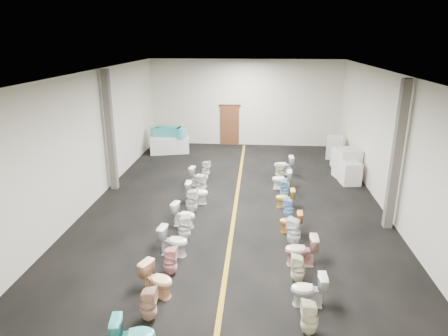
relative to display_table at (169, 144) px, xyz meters
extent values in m
plane|color=black|center=(3.72, -6.10, -0.42)|extent=(16.00, 16.00, 0.00)
plane|color=black|center=(3.72, -6.10, 4.08)|extent=(16.00, 16.00, 0.00)
plane|color=beige|center=(3.72, 1.90, 1.83)|extent=(10.00, 0.00, 10.00)
plane|color=beige|center=(3.72, -14.10, 1.83)|extent=(10.00, 0.00, 10.00)
plane|color=beige|center=(-1.28, -6.10, 1.83)|extent=(0.00, 16.00, 16.00)
plane|color=beige|center=(8.72, -6.10, 1.83)|extent=(0.00, 16.00, 16.00)
cube|color=#987216|center=(3.72, -6.10, -0.42)|extent=(0.12, 15.60, 0.01)
cube|color=#562D19|center=(2.92, 1.84, 0.63)|extent=(1.00, 0.10, 2.10)
cube|color=#331C11|center=(2.92, 1.85, 1.70)|extent=(1.15, 0.08, 0.10)
cube|color=#59544C|center=(-1.03, -5.10, 1.83)|extent=(0.25, 0.25, 4.50)
cube|color=#59544C|center=(8.47, -7.60, 1.83)|extent=(0.25, 0.25, 4.50)
cube|color=silver|center=(0.00, 0.00, 0.00)|extent=(2.09, 1.43, 0.85)
cube|color=teal|center=(0.00, 0.00, 0.63)|extent=(1.25, 0.76, 0.50)
cylinder|color=teal|center=(-0.60, 0.05, 0.63)|extent=(0.66, 0.66, 0.50)
cylinder|color=teal|center=(0.60, -0.05, 0.63)|extent=(0.66, 0.66, 0.50)
cube|color=teal|center=(0.00, 0.00, 0.83)|extent=(1.03, 0.54, 0.20)
cube|color=silver|center=(8.12, -3.86, 0.02)|extent=(0.79, 0.79, 0.90)
cube|color=beige|center=(8.12, -3.11, 0.19)|extent=(1.08, 1.08, 1.23)
cube|color=silver|center=(8.12, -1.72, -0.01)|extent=(0.74, 0.74, 0.83)
cube|color=silver|center=(8.12, -0.27, 0.10)|extent=(0.87, 0.87, 1.05)
imported|color=teal|center=(2.27, -13.35, -0.02)|extent=(0.84, 0.56, 0.80)
imported|color=tan|center=(2.30, -12.44, -0.04)|extent=(0.36, 0.35, 0.77)
imported|color=#F7BC8A|center=(2.27, -11.56, -0.03)|extent=(0.88, 0.71, 0.79)
imported|color=pink|center=(2.38, -10.75, -0.05)|extent=(0.36, 0.36, 0.75)
imported|color=silver|center=(2.27, -9.80, -0.02)|extent=(0.85, 0.57, 0.81)
imported|color=silver|center=(2.41, -9.04, -0.02)|extent=(0.40, 0.39, 0.80)
imported|color=white|center=(2.23, -8.11, -0.05)|extent=(0.83, 0.60, 0.76)
imported|color=silver|center=(2.32, -7.17, 0.01)|extent=(0.40, 0.39, 0.86)
imported|color=white|center=(2.37, -6.30, -0.02)|extent=(0.79, 0.45, 0.80)
imported|color=silver|center=(2.37, -5.44, -0.04)|extent=(0.45, 0.44, 0.76)
imported|color=white|center=(2.19, -4.59, -0.04)|extent=(0.82, 0.57, 0.76)
imported|color=silver|center=(2.33, -3.63, -0.06)|extent=(0.43, 0.42, 0.73)
imported|color=beige|center=(5.53, -12.56, -0.05)|extent=(0.36, 0.35, 0.75)
imported|color=silver|center=(5.61, -11.65, -0.04)|extent=(0.76, 0.43, 0.77)
imported|color=#EFE5C6|center=(5.46, -10.81, -0.06)|extent=(0.36, 0.35, 0.73)
imported|color=#D99F9B|center=(5.60, -10.02, -0.01)|extent=(0.82, 0.48, 0.83)
imported|color=silver|center=(5.51, -9.03, -0.01)|extent=(0.50, 0.50, 0.83)
imported|color=orange|center=(5.48, -8.24, -0.08)|extent=(0.68, 0.41, 0.68)
imported|color=#81B3ED|center=(5.48, -7.28, -0.08)|extent=(0.40, 0.40, 0.70)
imported|color=gold|center=(5.42, -6.37, -0.09)|extent=(0.65, 0.37, 0.66)
imported|color=#6FABD8|center=(5.46, -5.59, -0.08)|extent=(0.32, 0.31, 0.69)
imported|color=white|center=(5.39, -4.63, -0.04)|extent=(0.78, 0.48, 0.76)
imported|color=beige|center=(5.39, -3.71, -0.07)|extent=(0.36, 0.35, 0.72)
imported|color=white|center=(5.56, -2.92, -0.01)|extent=(0.82, 0.50, 0.82)
camera|label=1|loc=(4.42, -19.12, 5.16)|focal=32.00mm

